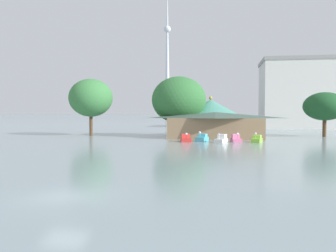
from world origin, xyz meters
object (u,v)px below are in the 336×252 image
pedal_boat_pink (236,139)px  shoreline_tree_mid (179,100)px  distant_broadcast_tower (167,47)px  pedal_boat_lime (257,139)px  green_roof_pavilion (211,115)px  boathouse (216,125)px  pedal_boat_red (186,139)px  background_building_block (309,94)px  pedal_boat_cyan (202,138)px  shoreline_tree_right (325,106)px  shoreline_tree_tall_left (91,98)px  pedal_boat_white (222,139)px

pedal_boat_pink → shoreline_tree_mid: 16.79m
shoreline_tree_mid → distant_broadcast_tower: distant_broadcast_tower is taller
pedal_boat_lime → green_roof_pavilion: (-7.80, 15.11, 3.66)m
pedal_boat_lime → green_roof_pavilion: size_ratio=0.25×
boathouse → shoreline_tree_mid: 9.56m
pedal_boat_red → distant_broadcast_tower: bearing=178.3°
green_roof_pavilion → background_building_block: background_building_block is taller
distant_broadcast_tower → boathouse: bearing=-79.9°
shoreline_tree_mid → background_building_block: (34.00, 41.51, 2.95)m
pedal_boat_red → distant_broadcast_tower: distant_broadcast_tower is taller
shoreline_tree_mid → pedal_boat_lime: bearing=-39.9°
pedal_boat_red → pedal_boat_pink: bearing=85.9°
pedal_boat_cyan → shoreline_tree_right: shoreline_tree_right is taller
pedal_boat_pink → pedal_boat_lime: (3.24, -0.52, -0.03)m
shoreline_tree_tall_left → shoreline_tree_right: size_ratio=1.33×
pedal_boat_white → shoreline_tree_right: shoreline_tree_right is taller
pedal_boat_lime → shoreline_tree_tall_left: (-32.01, 11.68, 7.24)m
green_roof_pavilion → distant_broadcast_tower: size_ratio=0.07×
pedal_boat_lime → pedal_boat_pink: bearing=-83.1°
pedal_boat_white → shoreline_tree_tall_left: size_ratio=0.28×
distant_broadcast_tower → shoreline_tree_right: bearing=-76.1°
shoreline_tree_right → green_roof_pavilion: bearing=-179.3°
pedal_boat_pink → distant_broadcast_tower: (-63.61, 343.48, 78.47)m
pedal_boat_red → green_roof_pavilion: 16.35m
pedal_boat_white → shoreline_tree_mid: size_ratio=0.27×
green_roof_pavilion → pedal_boat_pink: bearing=-72.7°
pedal_boat_cyan → background_building_block: 60.49m
distant_broadcast_tower → pedal_boat_lime: bearing=-79.0°
pedal_boat_cyan → green_roof_pavilion: 14.74m
pedal_boat_red → green_roof_pavilion: green_roof_pavilion is taller
pedal_boat_cyan → pedal_boat_lime: bearing=102.4°
pedal_boat_red → pedal_boat_lime: pedal_boat_lime is taller
pedal_boat_red → shoreline_tree_mid: 14.04m
pedal_boat_cyan → background_building_block: (28.87, 52.27, 9.67)m
background_building_block → pedal_boat_lime: bearing=-110.7°
pedal_boat_lime → pedal_boat_cyan: bearing=-79.5°
boathouse → background_building_block: (26.76, 45.60, 7.67)m
green_roof_pavilion → shoreline_tree_right: shoreline_tree_right is taller
shoreline_tree_tall_left → background_building_block: size_ratio=0.41×
pedal_boat_pink → shoreline_tree_tall_left: (-28.77, 11.16, 7.22)m
pedal_boat_red → green_roof_pavilion: bearing=156.3°
pedal_boat_red → background_building_block: (31.43, 53.56, 9.68)m
shoreline_tree_mid → distant_broadcast_tower: size_ratio=0.06×
distant_broadcast_tower → pedal_boat_red: bearing=-80.8°
shoreline_tree_tall_left → shoreline_tree_mid: size_ratio=0.98×
shoreline_tree_right → background_building_block: 38.44m
green_roof_pavilion → background_building_block: bearing=53.7°
boathouse → shoreline_tree_tall_left: size_ratio=1.59×
pedal_boat_white → pedal_boat_lime: size_ratio=1.08×
pedal_boat_white → pedal_boat_pink: size_ratio=1.14×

